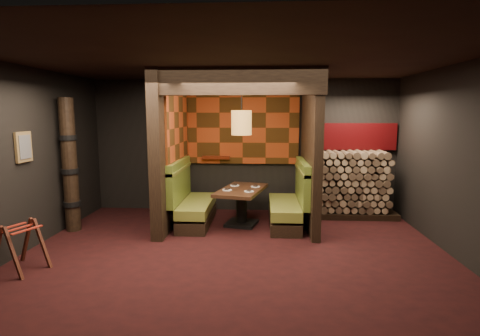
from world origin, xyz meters
name	(u,v)px	position (x,y,z in m)	size (l,w,h in m)	color
floor	(235,257)	(0.00, 0.00, -0.01)	(6.50, 5.50, 0.02)	black
ceiling	(235,60)	(0.00, 0.00, 2.86)	(6.50, 5.50, 0.02)	black
wall_back	(244,146)	(0.00, 2.76, 1.43)	(6.50, 0.02, 2.85)	black
wall_front	(207,211)	(0.00, -2.76, 1.43)	(6.50, 0.02, 2.85)	black
wall_left	(18,160)	(-3.26, 0.00, 1.43)	(0.02, 5.50, 2.85)	black
wall_right	(467,164)	(3.26, 0.00, 1.43)	(0.02, 5.50, 2.85)	black
partition_left	(170,150)	(-1.35, 1.65, 1.43)	(0.20, 2.20, 2.85)	black
partition_right	(310,151)	(1.30, 1.70, 1.43)	(0.15, 2.10, 2.85)	black
header_beam	(236,81)	(-0.02, 0.70, 2.63)	(2.85, 0.18, 0.44)	black
tapa_back_panel	(243,128)	(-0.02, 2.71, 1.82)	(2.40, 0.06, 1.55)	#9C3714
tapa_side_panel	(178,128)	(-1.23, 1.82, 1.85)	(0.04, 1.85, 1.45)	#9C3714
lacquer_shelf	(216,157)	(-0.60, 2.65, 1.18)	(0.60, 0.12, 0.07)	#581A0B
booth_bench_left	(192,203)	(-0.96, 1.65, 0.40)	(0.68, 1.60, 1.14)	black
booth_bench_right	(290,205)	(0.93, 1.65, 0.40)	(0.68, 1.60, 1.14)	black
dining_table	(242,201)	(0.01, 1.61, 0.48)	(1.03, 1.48, 0.71)	black
place_settings	(242,188)	(0.01, 1.61, 0.72)	(0.70, 0.73, 0.03)	white
pendant_lamp	(241,123)	(0.01, 1.56, 1.96)	(0.37, 0.37, 1.12)	#B17B35
framed_picture	(24,147)	(-3.22, 0.10, 1.62)	(0.05, 0.36, 0.46)	olive
luggage_rack	(20,244)	(-2.89, -0.65, 0.36)	(0.78, 0.67, 0.72)	#401A10
totem_column	(70,166)	(-3.05, 1.10, 1.19)	(0.31, 0.31, 2.40)	black
firewood_stack	(354,184)	(2.29, 2.35, 0.68)	(1.73, 0.70, 1.36)	black
mosaic_header	(352,136)	(2.29, 2.68, 1.64)	(1.83, 0.10, 0.56)	#69090D
bay_front_post	(313,150)	(1.39, 1.96, 1.43)	(0.08, 0.08, 2.85)	black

